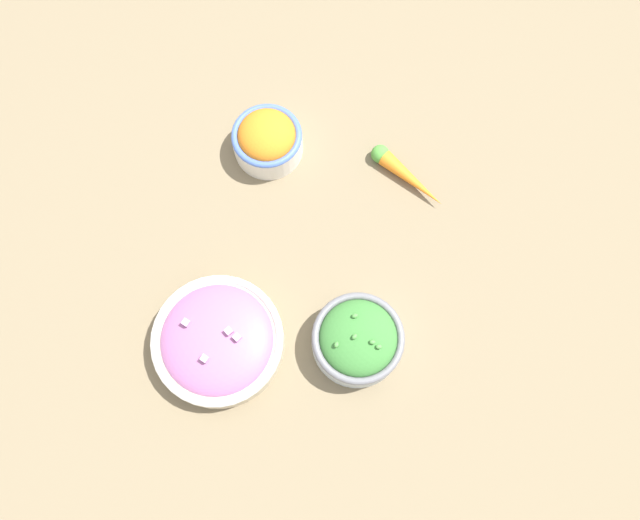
{
  "coord_description": "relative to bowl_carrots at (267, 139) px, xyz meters",
  "views": [
    {
      "loc": [
        0.29,
        0.09,
        1.03
      ],
      "look_at": [
        0.0,
        0.0,
        0.03
      ],
      "focal_mm": 35.0,
      "sensor_mm": 36.0,
      "label": 1
    }
  ],
  "objects": [
    {
      "name": "ground_plane",
      "position": [
        0.18,
        0.15,
        -0.04
      ],
      "size": [
        3.0,
        3.0,
        0.0
      ],
      "primitive_type": "plane",
      "color": "#75664C"
    },
    {
      "name": "bowl_carrots",
      "position": [
        0.0,
        0.0,
        0.0
      ],
      "size": [
        0.12,
        0.12,
        0.08
      ],
      "color": "silver",
      "rests_on": "ground_plane"
    },
    {
      "name": "bowl_broccoli",
      "position": [
        0.29,
        0.25,
        0.0
      ],
      "size": [
        0.15,
        0.15,
        0.09
      ],
      "color": "#B2C1CC",
      "rests_on": "ground_plane"
    },
    {
      "name": "bowl_red_onion",
      "position": [
        0.36,
        0.04,
        -0.01
      ],
      "size": [
        0.21,
        0.21,
        0.07
      ],
      "color": "beige",
      "rests_on": "ground_plane"
    },
    {
      "name": "loose_carrot",
      "position": [
        -0.02,
        0.25,
        -0.02
      ],
      "size": [
        0.09,
        0.15,
        0.03
      ],
      "rotation": [
        0.0,
        0.0,
        1.12
      ],
      "color": "orange",
      "rests_on": "ground_plane"
    }
  ]
}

